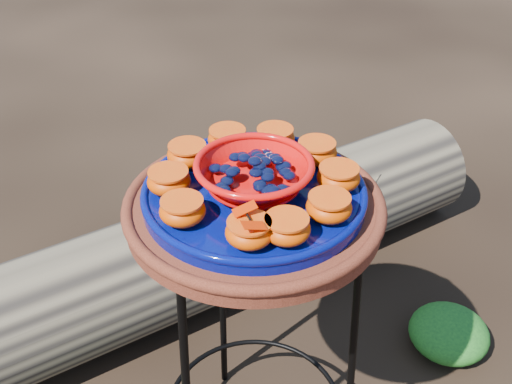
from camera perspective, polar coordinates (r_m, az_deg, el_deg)
name	(u,v)px	position (r m, az deg, el deg)	size (l,w,h in m)	color
plant_stand	(254,349)	(1.41, -0.14, -13.74)	(0.44, 0.44, 0.70)	black
terracotta_saucer	(254,210)	(1.16, -0.17, -1.60)	(0.46, 0.46, 0.04)	#3B150A
cobalt_plate	(254,195)	(1.14, -0.17, -0.31)	(0.40, 0.40, 0.03)	#03013D
red_bowl	(254,176)	(1.12, -0.18, 1.39)	(0.20, 0.20, 0.05)	red
glass_gems	(254,157)	(1.09, -0.18, 3.17)	(0.15, 0.15, 0.03)	black
orange_half_0	(249,232)	(1.00, -0.59, -3.60)	(0.08, 0.08, 0.04)	#A91D00
orange_half_1	(286,229)	(1.01, 2.73, -3.28)	(0.08, 0.08, 0.04)	#A91D00
orange_half_2	(329,207)	(1.06, 6.50, -1.36)	(0.08, 0.08, 0.04)	#A91D00
orange_half_3	(338,178)	(1.13, 7.34, 1.28)	(0.08, 0.08, 0.04)	#A91D00
orange_half_4	(317,152)	(1.20, 5.40, 3.56)	(0.08, 0.08, 0.04)	#A91D00
orange_half_5	(275,138)	(1.24, 1.70, 4.79)	(0.08, 0.08, 0.04)	#A91D00
orange_half_6	(228,139)	(1.24, -2.54, 4.71)	(0.08, 0.08, 0.04)	#A91D00
orange_half_7	(188,155)	(1.19, -6.10, 3.32)	(0.08, 0.08, 0.04)	#A91D00
orange_half_8	(169,181)	(1.12, -7.75, 0.95)	(0.08, 0.08, 0.04)	#A91D00
orange_half_9	(183,211)	(1.05, -6.55, -1.67)	(0.08, 0.08, 0.04)	#A91D00
butterfly	(249,218)	(0.98, -0.60, -2.32)	(0.08, 0.05, 0.01)	#C62300
driftwood_log	(221,244)	(1.95, -3.14, -4.67)	(1.75, 0.46, 0.33)	black
foliage_right	(449,332)	(1.92, 16.79, -11.82)	(0.22, 0.22, 0.11)	#194518
foliage_back	(99,304)	(1.94, -13.80, -9.68)	(0.32, 0.32, 0.16)	#194518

